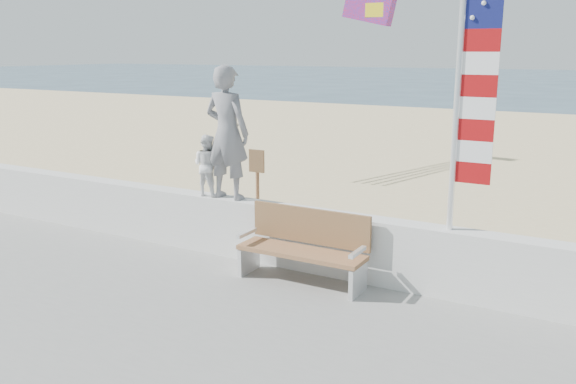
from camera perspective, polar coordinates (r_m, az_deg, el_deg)
name	(u,v)px	position (r m, az deg, el deg)	size (l,w,h in m)	color
ground	(202,326)	(7.75, -8.03, -12.28)	(220.00, 220.00, 0.00)	#2F4C5F
sand	(423,185)	(15.50, 12.53, 0.64)	(90.00, 40.00, 0.08)	beige
seawall	(283,235)	(9.08, -0.48, -4.04)	(30.00, 0.35, 0.90)	silver
adult	(227,133)	(9.27, -5.72, 5.53)	(0.74, 0.48, 2.02)	gray
child	(207,165)	(9.59, -7.58, 2.51)	(0.47, 0.36, 0.96)	white
bench	(304,246)	(8.40, 1.53, -5.05)	(1.80, 0.57, 1.00)	#996843
flag	(469,77)	(7.72, 16.60, 10.24)	(0.50, 0.08, 3.50)	white
parafoil_kite	(371,8)	(11.87, 7.73, 16.67)	(1.00, 0.27, 0.68)	red
sign	(257,182)	(11.25, -2.90, 0.99)	(0.32, 0.07, 1.46)	#8C6243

